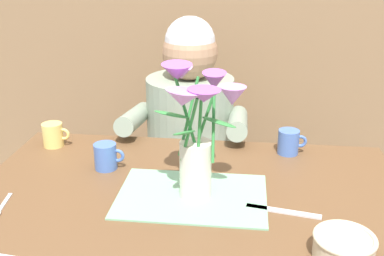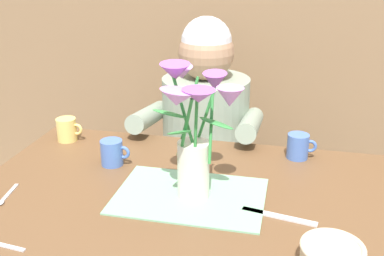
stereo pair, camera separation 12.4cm
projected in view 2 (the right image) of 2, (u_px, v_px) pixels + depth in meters
dining_table at (186, 227)px, 1.29m from camera, size 1.20×0.80×0.74m
seated_person at (205, 159)px, 1.90m from camera, size 0.45×0.47×1.14m
striped_placemat at (190, 196)px, 1.25m from camera, size 0.40×0.28×0.00m
flower_vase at (194, 128)px, 1.17m from camera, size 0.23×0.25×0.37m
ceramic_bowl at (332, 255)px, 0.97m from camera, size 0.14×0.14×0.06m
dinner_knife at (279, 217)px, 1.16m from camera, size 0.19×0.05×0.00m
coffee_cup at (112, 153)px, 1.43m from camera, size 0.09×0.07×0.08m
tea_cup at (298, 146)px, 1.47m from camera, size 0.09×0.07×0.08m
ceramic_mug at (67, 129)px, 1.61m from camera, size 0.09×0.07×0.08m
spoon_0 at (4, 198)px, 1.24m from camera, size 0.03×0.12×0.01m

